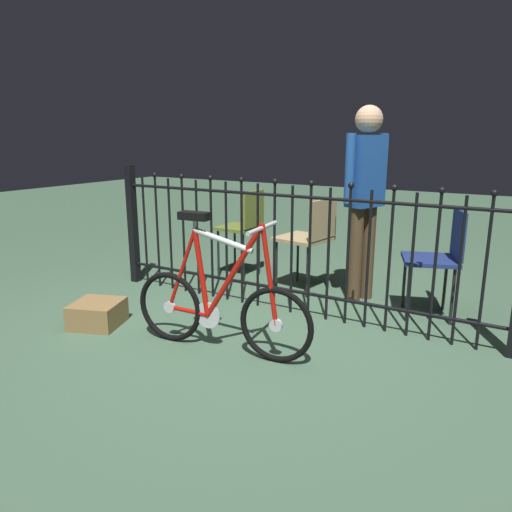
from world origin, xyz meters
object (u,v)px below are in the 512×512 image
object	(u,v)px
chair_olive	(245,223)
display_crate	(98,314)
person_visitor	(365,188)
bicycle	(220,304)
chair_navy	(441,252)
chair_tan	(311,234)

from	to	relation	value
chair_olive	display_crate	bearing A→B (deg)	-98.80
person_visitor	display_crate	bearing A→B (deg)	-133.55
bicycle	person_visitor	distance (m)	1.65
chair_olive	person_visitor	xyz separation A→B (m)	(1.23, -0.10, 0.42)
chair_navy	chair_olive	size ratio (longest dim) A/B	0.98
chair_navy	chair_tan	bearing A→B (deg)	175.77
bicycle	chair_tan	distance (m)	1.47
chair_olive	chair_tan	xyz separation A→B (m)	(0.75, -0.10, -0.01)
chair_navy	chair_olive	distance (m)	1.88
bicycle	chair_navy	size ratio (longest dim) A/B	1.50
bicycle	chair_tan	bearing A→B (deg)	91.05
bicycle	chair_tan	world-z (taller)	bicycle
bicycle	chair_navy	world-z (taller)	bicycle
chair_tan	person_visitor	distance (m)	0.64
person_visitor	display_crate	world-z (taller)	person_visitor
chair_navy	chair_olive	bearing A→B (deg)	174.41
person_visitor	chair_navy	bearing A→B (deg)	-7.36
chair_olive	person_visitor	bearing A→B (deg)	-4.65
chair_tan	display_crate	distance (m)	1.91
chair_tan	display_crate	size ratio (longest dim) A/B	2.50
chair_tan	person_visitor	bearing A→B (deg)	0.06
person_visitor	display_crate	distance (m)	2.32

